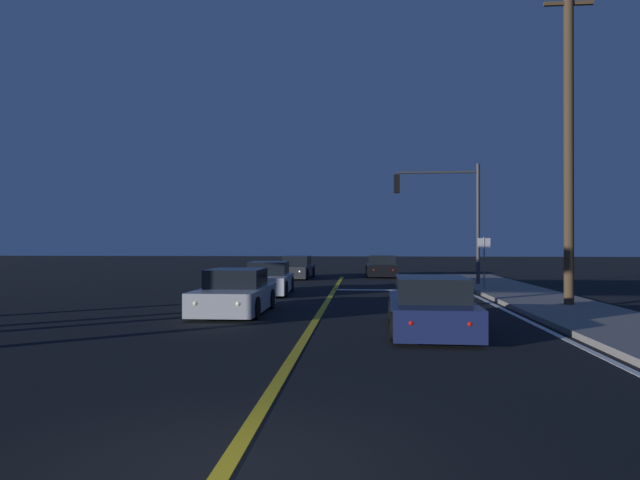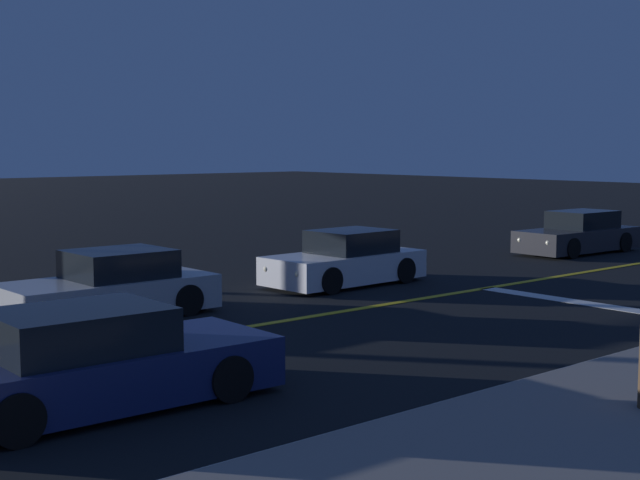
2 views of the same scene
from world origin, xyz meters
TOP-DOWN VIEW (x-y plane):
  - sidewalk_right at (7.67, 10.96)m, footprint 3.20×39.47m
  - lane_line_center at (0.00, 10.96)m, footprint 0.20×37.27m
  - lane_line_edge_right at (5.82, 10.96)m, footprint 0.16×37.27m
  - stop_bar at (3.04, 20.43)m, footprint 6.07×0.50m
  - car_mid_block_navy at (2.95, 8.72)m, footprint 2.10×4.74m
  - car_lead_oncoming_white at (-2.69, 18.32)m, footprint 2.01×4.20m
  - car_distant_tail_silver at (-2.61, 11.87)m, footprint 1.99×4.23m
  - car_side_waiting_charcoal at (-2.69, 28.42)m, footprint 1.92×4.58m

SIDE VIEW (x-z plane):
  - lane_line_center at x=0.00m, z-range 0.00..0.01m
  - lane_line_edge_right at x=5.82m, z-range 0.00..0.01m
  - stop_bar at x=3.04m, z-range 0.00..0.01m
  - sidewalk_right at x=7.67m, z-range 0.00..0.15m
  - car_lead_oncoming_white at x=-2.69m, z-range -0.09..1.25m
  - car_side_waiting_charcoal at x=-2.69m, z-range -0.09..1.25m
  - car_distant_tail_silver at x=-2.61m, z-range -0.09..1.25m
  - car_mid_block_navy at x=2.95m, z-range -0.09..1.25m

